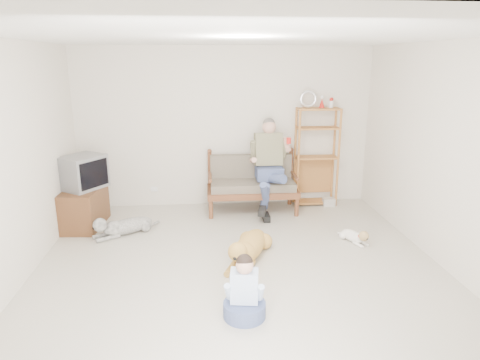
{
  "coord_description": "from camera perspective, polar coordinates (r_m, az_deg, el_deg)",
  "views": [
    {
      "loc": [
        -0.46,
        -4.5,
        2.48
      ],
      "look_at": [
        0.08,
        1.0,
        0.92
      ],
      "focal_mm": 32.0,
      "sensor_mm": 36.0,
      "label": 1
    }
  ],
  "objects": [
    {
      "name": "floor",
      "position": [
        5.15,
        0.19,
        -12.94
      ],
      "size": [
        5.5,
        5.5,
        0.0
      ],
      "primitive_type": "plane",
      "color": "silver",
      "rests_on": "ground"
    },
    {
      "name": "ceiling",
      "position": [
        4.52,
        0.23,
        18.62
      ],
      "size": [
        5.5,
        5.5,
        0.0
      ],
      "primitive_type": "plane",
      "rotation": [
        3.14,
        0.0,
        0.0
      ],
      "color": "white",
      "rests_on": "ground"
    },
    {
      "name": "wall_back",
      "position": [
        7.35,
        -1.98,
        6.96
      ],
      "size": [
        5.0,
        0.0,
        5.0
      ],
      "primitive_type": "plane",
      "rotation": [
        1.57,
        0.0,
        0.0
      ],
      "color": "beige",
      "rests_on": "ground"
    },
    {
      "name": "wall_front",
      "position": [
        2.13,
        8.06,
        -16.34
      ],
      "size": [
        5.0,
        0.0,
        5.0
      ],
      "primitive_type": "plane",
      "rotation": [
        -1.57,
        0.0,
        0.0
      ],
      "color": "beige",
      "rests_on": "ground"
    },
    {
      "name": "wall_left",
      "position": [
        5.06,
        -29.21,
        0.9
      ],
      "size": [
        0.0,
        5.5,
        5.5
      ],
      "primitive_type": "plane",
      "rotation": [
        1.57,
        0.0,
        1.57
      ],
      "color": "beige",
      "rests_on": "ground"
    },
    {
      "name": "wall_right",
      "position": [
        5.5,
        27.13,
        2.21
      ],
      "size": [
        0.0,
        5.5,
        5.5
      ],
      "primitive_type": "plane",
      "rotation": [
        1.57,
        0.0,
        -1.57
      ],
      "color": "beige",
      "rests_on": "ground"
    },
    {
      "name": "loveseat",
      "position": [
        7.19,
        1.58,
        -0.31
      ],
      "size": [
        1.51,
        0.73,
        0.95
      ],
      "rotation": [
        0.0,
        0.0,
        -0.02
      ],
      "color": "brown",
      "rests_on": "ground"
    },
    {
      "name": "man",
      "position": [
        6.95,
        3.85,
        1.07
      ],
      "size": [
        0.59,
        0.85,
        1.37
      ],
      "color": "#505F93",
      "rests_on": "loveseat"
    },
    {
      "name": "etagere",
      "position": [
        7.5,
        10.15,
        3.18
      ],
      "size": [
        0.75,
        0.33,
        1.99
      ],
      "color": "#C1773C",
      "rests_on": "ground"
    },
    {
      "name": "book_stack",
      "position": [
        7.68,
        11.74,
        -2.85
      ],
      "size": [
        0.21,
        0.16,
        0.13
      ],
      "primitive_type": "cube",
      "rotation": [
        0.0,
        0.0,
        -0.04
      ],
      "color": "silver",
      "rests_on": "ground"
    },
    {
      "name": "tv_stand",
      "position": [
        6.95,
        -20.08,
        -3.46
      ],
      "size": [
        0.58,
        0.94,
        0.6
      ],
      "rotation": [
        0.0,
        0.0,
        -0.09
      ],
      "color": "brown",
      "rests_on": "ground"
    },
    {
      "name": "crt_tv",
      "position": [
        6.82,
        -20.19,
        0.99
      ],
      "size": [
        0.74,
        0.77,
        0.5
      ],
      "rotation": [
        0.0,
        0.0,
        -0.61
      ],
      "color": "slate",
      "rests_on": "tv_stand"
    },
    {
      "name": "wall_outlet",
      "position": [
        7.59,
        -11.36,
        -1.19
      ],
      "size": [
        0.12,
        0.02,
        0.08
      ],
      "primitive_type": "cube",
      "color": "white",
      "rests_on": "ground"
    },
    {
      "name": "golden_retriever",
      "position": [
        5.5,
        1.02,
        -9.04
      ],
      "size": [
        0.68,
        1.29,
        0.41
      ],
      "rotation": [
        0.0,
        0.0,
        -0.41
      ],
      "color": "gold",
      "rests_on": "ground"
    },
    {
      "name": "shaggy_dog",
      "position": [
        6.5,
        -15.44,
        -5.97
      ],
      "size": [
        0.95,
        0.66,
        0.33
      ],
      "rotation": [
        0.0,
        0.0,
        -1.02
      ],
      "color": "silver",
      "rests_on": "ground"
    },
    {
      "name": "terrier",
      "position": [
        6.24,
        15.17,
        -7.26
      ],
      "size": [
        0.32,
        0.55,
        0.22
      ],
      "rotation": [
        0.0,
        0.0,
        0.41
      ],
      "color": "white",
      "rests_on": "ground"
    },
    {
      "name": "child",
      "position": [
        4.36,
        0.59,
        -15.03
      ],
      "size": [
        0.43,
        0.43,
        0.67
      ],
      "rotation": [
        0.0,
        0.0,
        -0.15
      ],
      "color": "#505F93",
      "rests_on": "ground"
    }
  ]
}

